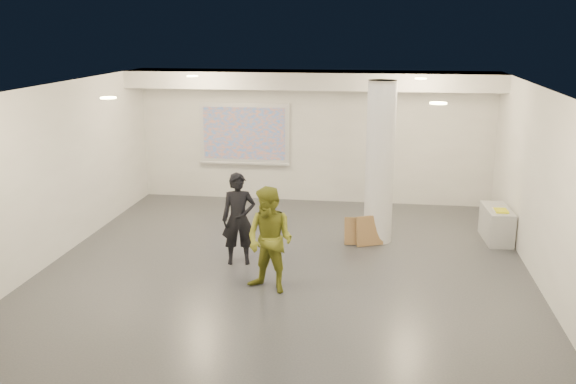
% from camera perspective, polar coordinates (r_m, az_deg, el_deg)
% --- Properties ---
extents(floor, '(8.00, 9.00, 0.01)m').
position_cam_1_polar(floor, '(10.68, -0.31, -7.04)').
color(floor, '#383B3F').
rests_on(floor, ground).
extents(ceiling, '(8.00, 9.00, 0.01)m').
position_cam_1_polar(ceiling, '(9.98, -0.33, 9.20)').
color(ceiling, silver).
rests_on(ceiling, floor).
extents(wall_back, '(8.00, 0.01, 3.00)m').
position_cam_1_polar(wall_back, '(14.60, 2.31, 4.94)').
color(wall_back, silver).
rests_on(wall_back, floor).
extents(wall_front, '(8.00, 0.01, 3.00)m').
position_cam_1_polar(wall_front, '(6.03, -6.76, -9.26)').
color(wall_front, silver).
rests_on(wall_front, floor).
extents(wall_left, '(0.01, 9.00, 3.00)m').
position_cam_1_polar(wall_left, '(11.51, -20.43, 1.43)').
color(wall_left, silver).
rests_on(wall_left, floor).
extents(wall_right, '(0.01, 9.00, 3.00)m').
position_cam_1_polar(wall_right, '(10.43, 21.97, -0.00)').
color(wall_right, silver).
rests_on(wall_right, floor).
extents(soffit_band, '(8.00, 1.10, 0.36)m').
position_cam_1_polar(soffit_band, '(13.90, 2.13, 9.94)').
color(soffit_band, silver).
rests_on(soffit_band, ceiling).
extents(downlight_nw, '(0.22, 0.22, 0.02)m').
position_cam_1_polar(downlight_nw, '(12.90, -8.50, 10.15)').
color(downlight_nw, '#FFF598').
rests_on(downlight_nw, ceiling).
extents(downlight_ne, '(0.22, 0.22, 0.02)m').
position_cam_1_polar(downlight_ne, '(12.38, 11.72, 9.84)').
color(downlight_ne, '#FFF598').
rests_on(downlight_ne, ceiling).
extents(downlight_sw, '(0.22, 0.22, 0.02)m').
position_cam_1_polar(downlight_sw, '(9.15, -15.68, 8.06)').
color(downlight_sw, '#FFF598').
rests_on(downlight_sw, ceiling).
extents(downlight_se, '(0.22, 0.22, 0.02)m').
position_cam_1_polar(downlight_se, '(8.41, 13.22, 7.69)').
color(downlight_se, '#FFF598').
rests_on(downlight_se, ceiling).
extents(column, '(0.52, 0.52, 3.00)m').
position_cam_1_polar(column, '(11.87, 8.17, 2.58)').
color(column, silver).
rests_on(column, floor).
extents(projection_screen, '(2.10, 0.13, 1.42)m').
position_cam_1_polar(projection_screen, '(14.80, -3.90, 5.15)').
color(projection_screen, silver).
rests_on(projection_screen, wall_back).
extents(credenza, '(0.51, 1.10, 0.63)m').
position_cam_1_polar(credenza, '(12.71, 18.05, -2.74)').
color(credenza, '#9FA2A4').
rests_on(credenza, floor).
extents(papers_stack, '(0.27, 0.33, 0.02)m').
position_cam_1_polar(papers_stack, '(12.49, 18.34, -1.51)').
color(papers_stack, silver).
rests_on(papers_stack, credenza).
extents(postit_pad, '(0.24, 0.32, 0.03)m').
position_cam_1_polar(postit_pad, '(12.41, 18.41, -1.58)').
color(postit_pad, '#F8FA1B').
rests_on(postit_pad, credenza).
extents(cardboard_back, '(0.52, 0.33, 0.56)m').
position_cam_1_polar(cardboard_back, '(11.90, 7.26, -3.44)').
color(cardboard_back, olive).
rests_on(cardboard_back, floor).
extents(cardboard_front, '(0.48, 0.21, 0.51)m').
position_cam_1_polar(cardboard_front, '(11.94, 6.16, -3.47)').
color(cardboard_front, olive).
rests_on(cardboard_front, floor).
extents(woman, '(0.64, 0.49, 1.57)m').
position_cam_1_polar(woman, '(10.82, -4.41, -2.40)').
color(woman, black).
rests_on(woman, floor).
extents(man, '(0.97, 0.87, 1.62)m').
position_cam_1_polar(man, '(9.65, -1.62, -4.30)').
color(man, olive).
rests_on(man, floor).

